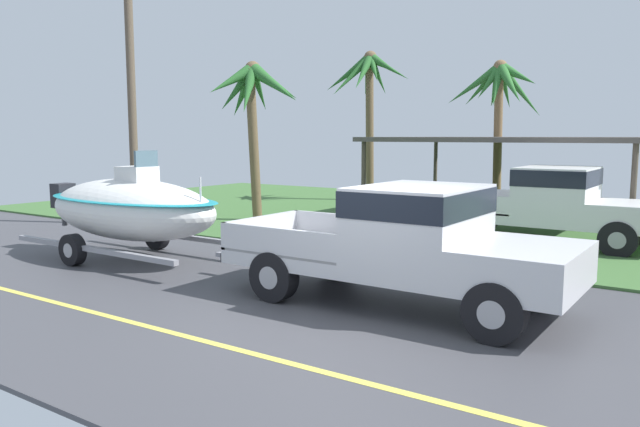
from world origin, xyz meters
TOP-DOWN VIEW (x-y plane):
  - ground at (0.00, 8.38)m, footprint 36.00×22.00m
  - pickup_truck_towing at (0.48, 1.13)m, footprint 5.62×2.13m
  - boat_on_trailer at (-6.11, 1.13)m, footprint 5.93×2.40m
  - parked_pickup_background at (0.82, 7.92)m, footprint 5.67×2.00m
  - carport_awning at (-1.40, 11.81)m, footprint 7.96×5.87m
  - palm_tree_near_right at (-7.90, 14.02)m, footprint 3.22×3.09m
  - palm_tree_mid at (-2.76, 14.36)m, footprint 3.30×2.84m
  - palm_tree_far_left at (-7.61, 6.90)m, footprint 3.51×2.93m
  - utility_pole at (-10.25, 4.61)m, footprint 0.24×1.80m

SIDE VIEW (x-z plane):
  - ground at x=0.00m, z-range -0.07..0.04m
  - parked_pickup_background at x=0.82m, z-range 0.10..1.97m
  - pickup_truck_towing at x=0.48m, z-range 0.11..1.97m
  - boat_on_trailer at x=-6.11m, z-range -0.07..2.23m
  - carport_awning at x=-1.40m, z-range 1.17..3.74m
  - palm_tree_far_left at x=-7.61m, z-range 1.36..6.14m
  - utility_pole at x=-10.25m, z-range 0.15..7.97m
  - palm_tree_mid at x=-2.76m, z-range 1.48..6.70m
  - palm_tree_near_right at x=-7.90m, z-range 1.73..7.61m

